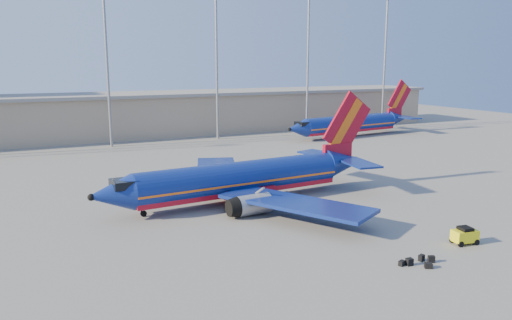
% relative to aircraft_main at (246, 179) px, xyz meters
% --- Properties ---
extents(ground, '(220.00, 220.00, 0.00)m').
position_rel_aircraft_main_xyz_m(ground, '(-1.43, -3.91, -2.40)').
color(ground, slate).
rests_on(ground, ground).
extents(terminal_building, '(122.00, 16.00, 8.50)m').
position_rel_aircraft_main_xyz_m(terminal_building, '(8.57, 54.09, 1.92)').
color(terminal_building, gray).
rests_on(terminal_building, ground).
extents(light_mast_row, '(101.60, 1.60, 28.65)m').
position_rel_aircraft_main_xyz_m(light_mast_row, '(3.57, 42.09, 15.16)').
color(light_mast_row, gray).
rests_on(light_mast_row, ground).
extents(aircraft_main, '(33.16, 31.82, 11.22)m').
position_rel_aircraft_main_xyz_m(aircraft_main, '(0.00, 0.00, 0.00)').
color(aircraft_main, navy).
rests_on(aircraft_main, ground).
extents(aircraft_second, '(32.47, 12.58, 11.01)m').
position_rel_aircraft_main_xyz_m(aircraft_second, '(39.14, 33.75, 0.13)').
color(aircraft_second, navy).
rests_on(aircraft_second, ground).
extents(baggage_tug, '(2.15, 1.50, 1.43)m').
position_rel_aircraft_main_xyz_m(baggage_tug, '(10.43, -19.50, -1.65)').
color(baggage_tug, yellow).
rests_on(baggage_tug, ground).
extents(luggage_pile, '(2.89, 1.75, 0.54)m').
position_rel_aircraft_main_xyz_m(luggage_pile, '(4.05, -21.07, -2.17)').
color(luggage_pile, black).
rests_on(luggage_pile, ground).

